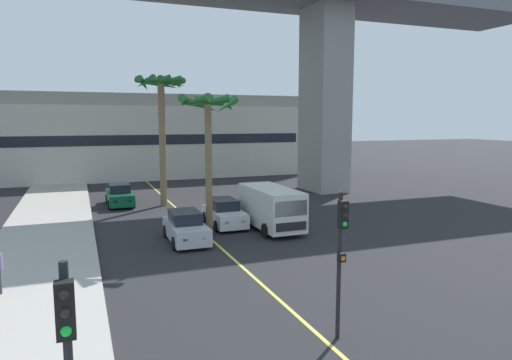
% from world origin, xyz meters
% --- Properties ---
extents(sidewalk_left, '(4.80, 80.00, 0.15)m').
position_xyz_m(sidewalk_left, '(-8.00, 16.00, 0.07)').
color(sidewalk_left, '#ADA89E').
rests_on(sidewalk_left, ground).
extents(lane_stripe_center, '(0.14, 56.00, 0.01)m').
position_xyz_m(lane_stripe_center, '(0.00, 24.00, 0.00)').
color(lane_stripe_center, '#DBCC4C').
rests_on(lane_stripe_center, ground).
extents(pier_building_backdrop, '(36.75, 8.04, 8.71)m').
position_xyz_m(pier_building_backdrop, '(0.00, 48.44, 4.29)').
color(pier_building_backdrop, beige).
rests_on(pier_building_backdrop, ground).
extents(car_queue_front, '(1.85, 4.11, 1.56)m').
position_xyz_m(car_queue_front, '(1.54, 23.14, 0.72)').
color(car_queue_front, white).
rests_on(car_queue_front, ground).
extents(car_queue_second, '(1.84, 4.10, 1.56)m').
position_xyz_m(car_queue_second, '(-3.56, 31.98, 0.72)').
color(car_queue_second, '#0C4728').
rests_on(car_queue_second, ground).
extents(car_queue_third, '(1.87, 4.12, 1.56)m').
position_xyz_m(car_queue_third, '(-1.32, 20.46, 0.72)').
color(car_queue_third, '#B7BABF').
rests_on(car_queue_third, ground).
extents(delivery_van, '(2.20, 5.27, 2.36)m').
position_xyz_m(delivery_van, '(3.72, 21.31, 1.29)').
color(delivery_van, silver).
rests_on(delivery_van, ground).
extents(traffic_light_median_near, '(0.24, 0.37, 4.20)m').
position_xyz_m(traffic_light_median_near, '(0.39, 8.56, 2.71)').
color(traffic_light_median_near, black).
rests_on(traffic_light_median_near, ground).
extents(palm_tree_near_median, '(3.62, 3.66, 9.21)m').
position_xyz_m(palm_tree_near_median, '(-0.62, 30.79, 7.33)').
color(palm_tree_near_median, brown).
rests_on(palm_tree_near_median, ground).
extents(palm_tree_mid_median, '(3.27, 3.28, 7.51)m').
position_xyz_m(palm_tree_mid_median, '(0.16, 21.28, 6.18)').
color(palm_tree_mid_median, brown).
rests_on(palm_tree_mid_median, ground).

